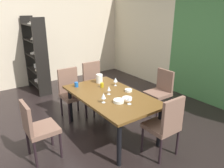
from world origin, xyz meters
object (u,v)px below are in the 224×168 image
Objects in this scene: chair_left_near at (71,91)px; cup_north at (102,85)px; serving_bowl_south at (127,98)px; serving_bowl_near_window at (119,101)px; wine_glass_corner at (116,80)px; chair_head_far at (160,90)px; chair_left_far at (94,84)px; wine_glass_right at (129,98)px; chair_head_near at (37,127)px; pitcher_front at (99,78)px; chair_right_far at (165,124)px; dining_table at (111,99)px; display_shelf at (36,55)px; serving_bowl_near_shelf at (128,90)px; wine_glass_center at (109,89)px; cup_east at (76,85)px; wine_glass_left at (104,96)px.

chair_left_near is 0.75m from cup_north.
serving_bowl_near_window is (0.01, -0.18, 0.01)m from serving_bowl_south.
wine_glass_corner is at bearing 73.82° from cup_north.
chair_head_far reaches higher than cup_north.
chair_left_far reaches higher than wine_glass_right.
chair_head_near is at bearing -105.04° from serving_bowl_south.
wine_glass_right is 0.79× the size of pitcher_front.
wine_glass_right is (1.50, 0.30, 0.29)m from chair_left_near.
chair_right_far is at bearing 135.57° from chair_head_far.
wine_glass_corner is (-1.33, 0.06, 0.31)m from chair_right_far.
chair_left_far reaches higher than chair_left_near.
dining_table is 1.80× the size of chair_right_far.
wine_glass_right is at bearing 111.64° from chair_head_far.
wine_glass_right is at bearing 33.10° from serving_bowl_near_window.
display_shelf is at bearing -164.49° from wine_glass_corner.
serving_bowl_south is at bearing 105.97° from chair_left_near.
chair_right_far is 5.80× the size of serving_bowl_near_window.
chair_right_far reaches higher than pitcher_front.
chair_head_far is 11.20× the size of cup_north.
chair_right_far is at bearing -4.00° from serving_bowl_near_shelf.
display_shelf is (-2.88, -0.37, 0.30)m from dining_table.
pitcher_front is (-0.98, 0.25, 0.06)m from serving_bowl_near_window.
serving_bowl_near_window is (1.36, -0.36, 0.20)m from chair_left_far.
serving_bowl_near_window is at bearing 72.34° from chair_head_near.
serving_bowl_south is at bearing 152.14° from wine_glass_right.
cup_north is at bearing 71.96° from chair_left_far.
display_shelf is (-2.84, 0.92, 0.44)m from chair_head_near.
wine_glass_center is (-0.01, -1.31, 0.31)m from chair_head_far.
chair_head_far reaches higher than serving_bowl_near_window.
chair_head_far reaches higher than chair_head_near.
dining_table is at bearing -177.96° from wine_glass_right.
cup_east reaches higher than cup_north.
display_shelf is 3.04m from serving_bowl_near_shelf.
dining_table is 0.77m from cup_east.
cup_north is at bearing 120.20° from chair_left_near.
serving_bowl_south reaches higher than dining_table.
serving_bowl_south is 1.93× the size of cup_north.
dining_table is at bearing 27.63° from wine_glass_center.
chair_head_near is 1.85m from chair_left_far.
chair_left_far is at bearing 163.26° from wine_glass_center.
chair_right_far reaches higher than serving_bowl_near_window.
chair_left_far is 7.58× the size of wine_glass_right.
wine_glass_center is at bearing 170.14° from serving_bowl_near_window.
chair_right_far reaches higher than cup_north.
wine_glass_left is at bearing 76.08° from chair_head_near.
wine_glass_corner reaches higher than serving_bowl_south.
chair_right_far is 11.69× the size of cup_north.
serving_bowl_near_window reaches higher than dining_table.
chair_left_far is 6.59× the size of wine_glass_left.
chair_head_far reaches higher than cup_east.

